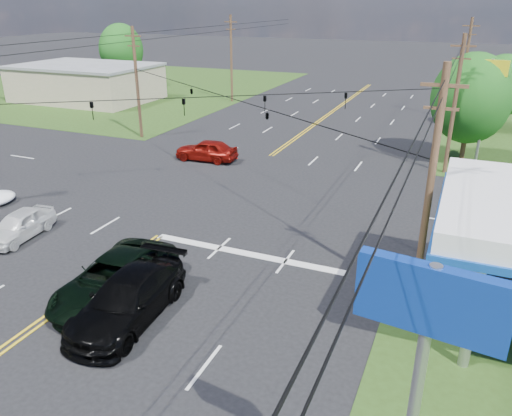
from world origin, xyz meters
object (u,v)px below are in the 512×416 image
at_px(suv_black, 128,299).
at_px(pickup_white, 19,225).
at_px(pole_left_far, 231,58).
at_px(pickup_dkgreen, 116,279).
at_px(tree_right_a, 471,99).
at_px(pole_ne, 455,104).
at_px(pole_nw, 137,82).
at_px(retail_nw, 87,84).
at_px(polesign_se, 422,357).
at_px(pole_right_far, 465,68).
at_px(pole_se, 430,188).
at_px(tree_right_b, 502,86).
at_px(tree_far_l, 121,49).

distance_m(suv_black, pickup_white, 10.27).
bearing_deg(pole_left_far, pickup_dkgreen, -70.65).
bearing_deg(pickup_dkgreen, tree_right_a, 60.28).
height_order(pole_ne, pickup_dkgreen, pole_ne).
bearing_deg(pole_nw, retail_nw, 142.59).
height_order(suv_black, polesign_se, polesign_se).
bearing_deg(suv_black, pickup_dkgreen, 140.00).
bearing_deg(polesign_se, retail_nw, 135.66).
distance_m(pole_left_far, polesign_se, 55.65).
height_order(pole_right_far, pickup_dkgreen, pole_right_far).
relative_size(pole_se, tree_right_b, 1.34).
bearing_deg(pole_nw, pickup_dkgreen, -57.13).
relative_size(pole_se, tree_right_a, 1.16).
xyz_separation_m(tree_right_a, tree_right_b, (2.50, 12.00, -0.65)).
bearing_deg(tree_right_a, pole_ne, -108.43).
bearing_deg(pole_ne, pole_right_far, 90.00).
bearing_deg(tree_right_a, pole_nw, -173.66).
xyz_separation_m(pole_left_far, pole_right_far, (26.00, 0.00, 0.00)).
relative_size(pole_right_far, tree_right_a, 1.22).
bearing_deg(pickup_white, retail_nw, 119.57).
bearing_deg(pole_left_far, pole_right_far, 0.00).
xyz_separation_m(pole_se, pole_left_far, (-26.00, 37.00, 0.25)).
relative_size(tree_far_l, suv_black, 1.44).
distance_m(pole_nw, pole_left_far, 19.00).
relative_size(retail_nw, pole_left_far, 1.60).
height_order(pole_nw, pole_ne, same).
height_order(pole_nw, tree_far_l, pole_nw).
bearing_deg(polesign_se, pole_nw, 131.97).
xyz_separation_m(pole_right_far, pickup_dkgreen, (-11.39, -41.61, -4.28)).
height_order(pole_ne, pole_left_far, pole_left_far).
xyz_separation_m(pole_right_far, suv_black, (-10.00, -42.64, -4.29)).
bearing_deg(suv_black, pole_right_far, 73.34).
distance_m(pole_se, pole_right_far, 37.00).
distance_m(tree_right_b, suv_black, 41.07).
relative_size(pole_left_far, polesign_se, 1.28).
bearing_deg(suv_black, retail_nw, 128.54).
bearing_deg(suv_black, pole_se, 25.96).
relative_size(pole_ne, tree_right_a, 1.16).
bearing_deg(tree_far_l, polesign_se, -49.06).
bearing_deg(pole_ne, tree_right_a, 71.57).
xyz_separation_m(retail_nw, suv_black, (33.00, -36.64, -1.12)).
height_order(retail_nw, pole_right_far, pole_right_far).
relative_size(tree_right_a, tree_right_b, 1.15).
xyz_separation_m(pole_right_far, tree_right_a, (1.00, -16.00, -0.30)).
xyz_separation_m(tree_right_b, tree_far_l, (-48.50, 8.00, 0.98)).
bearing_deg(tree_right_b, pole_se, -96.05).
xyz_separation_m(tree_right_b, pickup_dkgreen, (-14.89, -37.61, -3.33)).
height_order(retail_nw, tree_right_b, tree_right_b).
xyz_separation_m(retail_nw, pickup_white, (23.44, -32.91, -1.28)).
height_order(pole_nw, tree_right_b, pole_nw).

